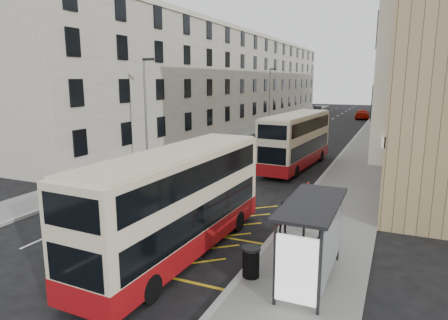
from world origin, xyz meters
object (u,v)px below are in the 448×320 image
at_px(pedestrian_near, 310,268).
at_px(street_lamp_near, 146,108).
at_px(car_silver, 307,117).
at_px(car_red, 362,114).
at_px(double_decker_rear, 296,140).
at_px(street_lamp_far, 270,94).
at_px(white_van, 281,126).
at_px(litter_bin, 251,261).
at_px(car_dark, 317,110).
at_px(pedestrian_far, 284,219).
at_px(bus_shelter, 314,228).
at_px(double_decker_front, 178,203).
at_px(pedestrian_mid, 325,224).

bearing_deg(pedestrian_near, street_lamp_near, -54.00).
bearing_deg(car_silver, car_red, 50.85).
xyz_separation_m(double_decker_rear, car_silver, (-6.44, 34.12, -1.42)).
xyz_separation_m(street_lamp_far, white_van, (3.15, -5.04, -3.83)).
bearing_deg(litter_bin, street_lamp_near, 135.30).
height_order(street_lamp_far, litter_bin, street_lamp_far).
bearing_deg(double_decker_rear, car_red, 92.73).
height_order(street_lamp_far, car_dark, street_lamp_far).
height_order(litter_bin, car_dark, car_dark).
xyz_separation_m(litter_bin, car_dark, (-10.73, 67.64, 0.04)).
distance_m(litter_bin, car_red, 60.36).
bearing_deg(car_dark, street_lamp_far, -107.42).
height_order(double_decker_rear, car_red, double_decker_rear).
distance_m(pedestrian_far, car_silver, 49.21).
height_order(bus_shelter, double_decker_rear, double_decker_rear).
xyz_separation_m(double_decker_front, pedestrian_far, (3.31, 3.05, -1.15)).
bearing_deg(street_lamp_far, white_van, -57.99).
xyz_separation_m(litter_bin, pedestrian_near, (1.99, -0.15, 0.24)).
height_order(street_lamp_near, pedestrian_far, street_lamp_near).
relative_size(double_decker_rear, car_silver, 2.63).
bearing_deg(white_van, pedestrian_near, -91.63).
relative_size(street_lamp_near, white_van, 1.39).
bearing_deg(pedestrian_mid, pedestrian_near, -80.58).
bearing_deg(pedestrian_mid, street_lamp_far, 116.36).
distance_m(bus_shelter, pedestrian_mid, 3.98).
relative_size(street_lamp_far, white_van, 1.39).
distance_m(double_decker_front, pedestrian_near, 5.45).
xyz_separation_m(double_decker_front, double_decker_rear, (0.37, 17.24, 0.02)).
relative_size(double_decker_rear, litter_bin, 9.97).
xyz_separation_m(bus_shelter, street_lamp_far, (-14.69, 42.39, 2.50)).
xyz_separation_m(street_lamp_near, pedestrian_far, (12.75, -8.73, -3.71)).
bearing_deg(bus_shelter, double_decker_front, 173.31).
bearing_deg(litter_bin, pedestrian_near, -4.33).
bearing_deg(bus_shelter, pedestrian_far, 117.89).
bearing_deg(double_decker_front, bus_shelter, -4.65).
bearing_deg(double_decker_front, pedestrian_near, -8.14).
bearing_deg(car_red, pedestrian_mid, 91.00).
height_order(double_decker_front, car_red, double_decker_front).
relative_size(pedestrian_mid, white_van, 0.26).
xyz_separation_m(street_lamp_near, car_red, (11.00, 47.77, -3.85)).
relative_size(pedestrian_far, car_dark, 0.35).
height_order(pedestrian_mid, pedestrian_far, pedestrian_far).
distance_m(double_decker_rear, car_silver, 34.75).
bearing_deg(pedestrian_near, car_dark, -92.49).
relative_size(double_decker_rear, pedestrian_near, 6.69).
xyz_separation_m(street_lamp_far, pedestrian_mid, (14.44, -38.61, -3.72)).
bearing_deg(litter_bin, pedestrian_mid, 66.30).
distance_m(pedestrian_far, car_dark, 64.71).
distance_m(bus_shelter, litter_bin, 2.47).
distance_m(bus_shelter, white_van, 39.12).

